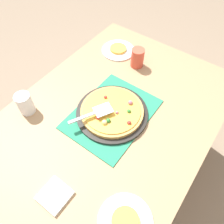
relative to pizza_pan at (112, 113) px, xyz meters
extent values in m
plane|color=#84705B|center=(0.00, 0.00, -0.76)|extent=(8.00, 8.00, 0.00)
cube|color=#9E7A56|center=(0.00, 0.00, -0.03)|extent=(1.40, 1.00, 0.03)
cube|color=#9E7A56|center=(-0.64, -0.44, -0.40)|extent=(0.07, 0.07, 0.72)
cube|color=#9E7A56|center=(-0.64, 0.44, -0.40)|extent=(0.07, 0.07, 0.72)
cube|color=#237F5B|center=(0.00, 0.00, -0.01)|extent=(0.48, 0.36, 0.01)
cylinder|color=black|center=(0.00, 0.00, 0.00)|extent=(0.38, 0.38, 0.01)
cylinder|color=tan|center=(0.00, 0.00, 0.02)|extent=(0.33, 0.33, 0.02)
cylinder|color=gold|center=(0.00, 0.00, 0.03)|extent=(0.30, 0.30, 0.01)
sphere|color=#B76675|center=(-0.09, 0.06, 0.04)|extent=(0.02, 0.02, 0.02)
sphere|color=red|center=(0.02, 0.12, 0.04)|extent=(0.02, 0.02, 0.02)
sphere|color=#E5CC7F|center=(0.03, 0.00, 0.04)|extent=(0.03, 0.03, 0.03)
sphere|color=#B76675|center=(0.01, 0.04, 0.04)|extent=(0.02, 0.02, 0.02)
sphere|color=red|center=(0.04, -0.01, 0.04)|extent=(0.02, 0.02, 0.02)
sphere|color=red|center=(-0.04, -0.07, 0.04)|extent=(0.02, 0.02, 0.02)
sphere|color=#E5CC7F|center=(0.09, 0.02, 0.04)|extent=(0.03, 0.03, 0.03)
sphere|color=#338433|center=(0.07, 0.03, 0.04)|extent=(0.02, 0.02, 0.02)
sphere|color=#338433|center=(-0.04, 0.08, 0.04)|extent=(0.02, 0.02, 0.02)
sphere|color=red|center=(0.09, -0.02, 0.04)|extent=(0.02, 0.02, 0.02)
cylinder|color=white|center=(0.39, 0.35, -0.01)|extent=(0.22, 0.22, 0.01)
cylinder|color=white|center=(-0.45, -0.28, -0.01)|extent=(0.22, 0.22, 0.01)
cylinder|color=gold|center=(0.39, 0.35, 0.01)|extent=(0.11, 0.11, 0.02)
cylinder|color=gold|center=(-0.45, -0.28, 0.01)|extent=(0.11, 0.11, 0.02)
cylinder|color=white|center=(0.25, -0.38, 0.05)|extent=(0.08, 0.08, 0.12)
cylinder|color=#E04C38|center=(-0.40, -0.10, 0.05)|extent=(0.08, 0.08, 0.12)
cube|color=silver|center=(0.04, -0.02, 0.06)|extent=(0.11, 0.10, 0.00)
cube|color=#B2B2B7|center=(0.15, -0.08, 0.06)|extent=(0.13, 0.08, 0.01)
cube|color=white|center=(0.48, 0.06, -0.01)|extent=(0.12, 0.12, 0.02)
camera|label=1|loc=(0.56, 0.41, 0.95)|focal=35.60mm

